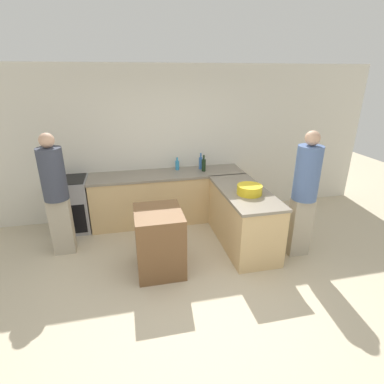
{
  "coord_description": "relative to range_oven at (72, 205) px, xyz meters",
  "views": [
    {
      "loc": [
        -0.67,
        -2.91,
        2.53
      ],
      "look_at": [
        0.2,
        0.99,
        0.95
      ],
      "focal_mm": 28.0,
      "sensor_mm": 36.0,
      "label": 1
    }
  ],
  "objects": [
    {
      "name": "dish_soap_bottle",
      "position": [
        1.86,
        0.16,
        0.54
      ],
      "size": [
        0.07,
        0.07,
        0.23
      ],
      "color": "#338CBF",
      "rests_on": "counter_back"
    },
    {
      "name": "ground_plane",
      "position": [
        1.66,
        -2.08,
        -0.46
      ],
      "size": [
        14.0,
        14.0,
        0.0
      ],
      "primitive_type": "plane",
      "color": "beige"
    },
    {
      "name": "person_by_range",
      "position": [
        -0.03,
        -0.75,
        0.53
      ],
      "size": [
        0.34,
        0.34,
        1.81
      ],
      "color": "#ADA38E",
      "rests_on": "ground_plane"
    },
    {
      "name": "water_bottle_blue",
      "position": [
        2.29,
        0.11,
        0.56
      ],
      "size": [
        0.07,
        0.07,
        0.3
      ],
      "color": "#386BB7",
      "rests_on": "counter_back"
    },
    {
      "name": "person_at_peninsula",
      "position": [
        3.37,
        -1.54,
        0.55
      ],
      "size": [
        0.34,
        0.34,
        1.85
      ],
      "color": "#ADA38E",
      "rests_on": "ground_plane"
    },
    {
      "name": "mixing_bowl",
      "position": [
        2.68,
        -1.24,
        0.51
      ],
      "size": [
        0.36,
        0.36,
        0.14
      ],
      "color": "yellow",
      "rests_on": "counter_peninsula"
    },
    {
      "name": "counter_peninsula",
      "position": [
        2.67,
        -1.09,
        -0.0
      ],
      "size": [
        0.69,
        1.56,
        0.9
      ],
      "color": "#D6B27A",
      "rests_on": "ground_plane"
    },
    {
      "name": "wine_bottle_dark",
      "position": [
        2.31,
        -0.03,
        0.56
      ],
      "size": [
        0.07,
        0.07,
        0.29
      ],
      "color": "black",
      "rests_on": "counter_back"
    },
    {
      "name": "counter_back",
      "position": [
        1.66,
        -0.01,
        -0.0
      ],
      "size": [
        2.71,
        0.66,
        0.9
      ],
      "color": "#D6B27A",
      "rests_on": "ground_plane"
    },
    {
      "name": "island_table",
      "position": [
        1.32,
        -1.48,
        -0.02
      ],
      "size": [
        0.62,
        0.72,
        0.87
      ],
      "color": "brown",
      "rests_on": "ground_plane"
    },
    {
      "name": "wall_back",
      "position": [
        1.66,
        0.34,
        0.89
      ],
      "size": [
        8.0,
        0.06,
        2.7
      ],
      "color": "silver",
      "rests_on": "ground_plane"
    },
    {
      "name": "range_oven",
      "position": [
        0.0,
        0.0,
        0.0
      ],
      "size": [
        0.59,
        0.62,
        0.91
      ],
      "color": "#99999E",
      "rests_on": "ground_plane"
    }
  ]
}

